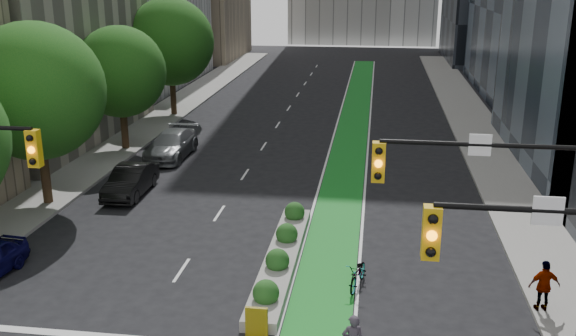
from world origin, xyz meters
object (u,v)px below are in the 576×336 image
(bicycle, at_px, (358,274))
(parked_car_left_mid, at_px, (131,181))
(median_planter, at_px, (282,256))
(parked_car_left_far, at_px, (171,145))
(pedestrian_far, at_px, (544,286))

(bicycle, distance_m, parked_car_left_mid, 14.41)
(parked_car_left_mid, bearing_deg, median_planter, -39.20)
(median_planter, height_order, parked_car_left_mid, parked_car_left_mid)
(parked_car_left_far, bearing_deg, bicycle, -51.03)
(pedestrian_far, bearing_deg, parked_car_left_mid, -36.67)
(median_planter, height_order, bicycle, median_planter)
(parked_car_left_mid, bearing_deg, bicycle, -36.25)
(parked_car_left_mid, relative_size, pedestrian_far, 2.55)
(pedestrian_far, bearing_deg, parked_car_left_far, -51.13)
(bicycle, relative_size, pedestrian_far, 1.09)
(median_planter, bearing_deg, parked_car_left_far, 122.58)
(bicycle, distance_m, parked_car_left_far, 19.24)
(parked_car_left_far, height_order, pedestrian_far, pedestrian_far)
(median_planter, xyz_separation_m, bicycle, (3.00, -1.43, 0.13))
(median_planter, relative_size, bicycle, 5.33)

